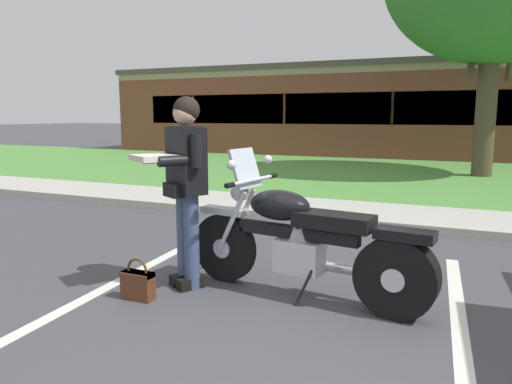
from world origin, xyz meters
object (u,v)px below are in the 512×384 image
Objects in this scene: rider_person at (184,177)px; brick_building at (411,111)px; handbag at (138,283)px; motorcycle at (311,243)px; hedge_left at (421,141)px.

rider_person is 19.12m from brick_building.
motorcycle is at bearing 24.35° from handbag.
motorcycle is 0.67× the size of hedge_left.
hedge_left is (0.85, 13.77, -0.36)m from rider_person.
rider_person reaches higher than hedge_left.
brick_building reaches higher than handbag.
motorcycle is 0.10× the size of brick_building.
motorcycle is 19.01m from brick_building.
motorcycle is 6.22× the size of handbag.
rider_person is at bearing -171.20° from motorcycle.
rider_person is (-1.11, -0.17, 0.52)m from motorcycle.
brick_building is (-0.07, 19.10, 0.71)m from rider_person.
rider_person is at bearing -93.53° from hedge_left.
motorcycle is at bearing 8.80° from rider_person.
handbag is at bearing -94.29° from hedge_left.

